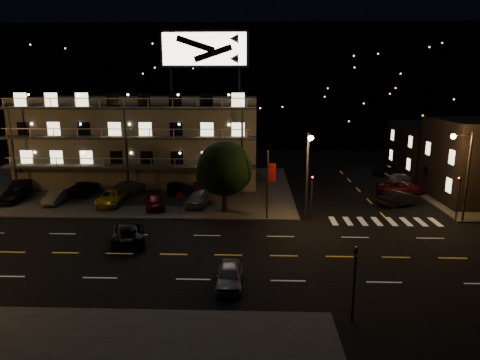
{
  "coord_description": "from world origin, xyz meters",
  "views": [
    {
      "loc": [
        3.84,
        -28.92,
        12.14
      ],
      "look_at": [
        2.56,
        8.0,
        3.78
      ],
      "focal_mm": 32.0,
      "sensor_mm": 36.0,
      "label": 1
    }
  ],
  "objects_px": {
    "lot_car_7": "(129,187)",
    "road_car_east": "(230,275)",
    "lot_car_4": "(199,198)",
    "lot_car_2": "(111,198)",
    "road_car_west": "(128,233)",
    "tree": "(224,170)",
    "side_car_0": "(400,199)"
  },
  "relations": [
    {
      "from": "tree",
      "to": "lot_car_2",
      "type": "relative_size",
      "value": 1.36
    },
    {
      "from": "lot_car_7",
      "to": "road_car_east",
      "type": "relative_size",
      "value": 1.33
    },
    {
      "from": "side_car_0",
      "to": "road_car_west",
      "type": "relative_size",
      "value": 0.86
    },
    {
      "from": "lot_car_4",
      "to": "side_car_0",
      "type": "distance_m",
      "value": 20.38
    },
    {
      "from": "tree",
      "to": "lot_car_2",
      "type": "xyz_separation_m",
      "value": [
        -11.63,
        2.09,
        -3.32
      ]
    },
    {
      "from": "lot_car_2",
      "to": "side_car_0",
      "type": "height_order",
      "value": "lot_car_2"
    },
    {
      "from": "lot_car_7",
      "to": "road_car_east",
      "type": "height_order",
      "value": "lot_car_7"
    },
    {
      "from": "lot_car_4",
      "to": "side_car_0",
      "type": "height_order",
      "value": "lot_car_4"
    },
    {
      "from": "side_car_0",
      "to": "road_car_east",
      "type": "relative_size",
      "value": 1.19
    },
    {
      "from": "road_car_east",
      "to": "side_car_0",
      "type": "bearing_deg",
      "value": 47.83
    },
    {
      "from": "lot_car_4",
      "to": "road_car_west",
      "type": "xyz_separation_m",
      "value": [
        -4.31,
        -10.01,
        -0.17
      ]
    },
    {
      "from": "road_car_east",
      "to": "road_car_west",
      "type": "height_order",
      "value": "road_car_west"
    },
    {
      "from": "lot_car_2",
      "to": "lot_car_4",
      "type": "bearing_deg",
      "value": -2.36
    },
    {
      "from": "tree",
      "to": "road_car_east",
      "type": "bearing_deg",
      "value": -84.66
    },
    {
      "from": "lot_car_2",
      "to": "lot_car_4",
      "type": "distance_m",
      "value": 8.94
    },
    {
      "from": "lot_car_7",
      "to": "lot_car_2",
      "type": "bearing_deg",
      "value": 100.18
    },
    {
      "from": "lot_car_2",
      "to": "road_car_west",
      "type": "bearing_deg",
      "value": -67.64
    },
    {
      "from": "lot_car_7",
      "to": "side_car_0",
      "type": "xyz_separation_m",
      "value": [
        28.72,
        -3.33,
        -0.14
      ]
    },
    {
      "from": "lot_car_4",
      "to": "road_car_west",
      "type": "relative_size",
      "value": 0.84
    },
    {
      "from": "tree",
      "to": "road_car_west",
      "type": "relative_size",
      "value": 1.26
    },
    {
      "from": "side_car_0",
      "to": "road_car_west",
      "type": "distance_m",
      "value": 26.98
    },
    {
      "from": "road_car_east",
      "to": "lot_car_2",
      "type": "bearing_deg",
      "value": 126.89
    },
    {
      "from": "lot_car_4",
      "to": "road_car_east",
      "type": "distance_m",
      "value": 17.7
    },
    {
      "from": "tree",
      "to": "lot_car_4",
      "type": "bearing_deg",
      "value": 141.64
    },
    {
      "from": "lot_car_2",
      "to": "lot_car_7",
      "type": "bearing_deg",
      "value": 79.73
    },
    {
      "from": "lot_car_4",
      "to": "lot_car_7",
      "type": "relative_size",
      "value": 0.88
    },
    {
      "from": "lot_car_7",
      "to": "side_car_0",
      "type": "bearing_deg",
      "value": -168.74
    },
    {
      "from": "tree",
      "to": "lot_car_7",
      "type": "bearing_deg",
      "value": 149.99
    },
    {
      "from": "road_car_east",
      "to": "road_car_west",
      "type": "distance_m",
      "value": 11.07
    },
    {
      "from": "tree",
      "to": "lot_car_7",
      "type": "relative_size",
      "value": 1.31
    },
    {
      "from": "lot_car_7",
      "to": "road_car_east",
      "type": "xyz_separation_m",
      "value": [
        12.46,
        -21.47,
        -0.24
      ]
    },
    {
      "from": "tree",
      "to": "road_car_east",
      "type": "relative_size",
      "value": 1.74
    }
  ]
}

